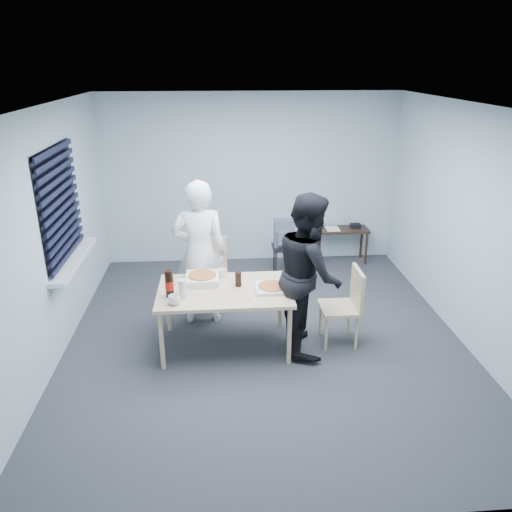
{
  "coord_description": "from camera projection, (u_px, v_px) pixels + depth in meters",
  "views": [
    {
      "loc": [
        -0.49,
        -5.03,
        3.02
      ],
      "look_at": [
        -0.1,
        0.1,
        0.99
      ],
      "focal_mm": 35.0,
      "sensor_mm": 36.0,
      "label": 1
    }
  ],
  "objects": [
    {
      "name": "room",
      "position": [
        64.0,
        213.0,
        5.49
      ],
      "size": [
        5.0,
        5.0,
        5.0
      ],
      "color": "#2B2A2F",
      "rests_on": "ground"
    },
    {
      "name": "dining_table",
      "position": [
        225.0,
        294.0,
        5.42
      ],
      "size": [
        1.44,
        0.91,
        0.7
      ],
      "color": "beige",
      "rests_on": "ground"
    },
    {
      "name": "chair_far",
      "position": [
        211.0,
        267.0,
        6.47
      ],
      "size": [
        0.42,
        0.42,
        0.89
      ],
      "color": "beige",
      "rests_on": "ground"
    },
    {
      "name": "chair_right",
      "position": [
        347.0,
        301.0,
        5.55
      ],
      "size": [
        0.42,
        0.42,
        0.89
      ],
      "color": "beige",
      "rests_on": "ground"
    },
    {
      "name": "person_white",
      "position": [
        200.0,
        253.0,
        5.9
      ],
      "size": [
        0.65,
        0.42,
        1.77
      ],
      "primitive_type": "imported",
      "rotation": [
        0.0,
        0.0,
        3.14
      ],
      "color": "white",
      "rests_on": "ground"
    },
    {
      "name": "person_black",
      "position": [
        309.0,
        274.0,
        5.34
      ],
      "size": [
        0.47,
        0.86,
        1.77
      ],
      "primitive_type": "imported",
      "rotation": [
        0.0,
        0.0,
        1.57
      ],
      "color": "black",
      "rests_on": "ground"
    },
    {
      "name": "side_table",
      "position": [
        342.0,
        233.0,
        7.85
      ],
      "size": [
        0.82,
        0.37,
        0.55
      ],
      "color": "#36211A",
      "rests_on": "ground"
    },
    {
      "name": "stool",
      "position": [
        284.0,
        253.0,
        7.35
      ],
      "size": [
        0.34,
        0.34,
        0.47
      ],
      "color": "black",
      "rests_on": "ground"
    },
    {
      "name": "backpack",
      "position": [
        284.0,
        234.0,
        7.23
      ],
      "size": [
        0.29,
        0.22,
        0.41
      ],
      "rotation": [
        0.0,
        0.0,
        0.36
      ],
      "color": "slate",
      "rests_on": "stool"
    },
    {
      "name": "pizza_box_a",
      "position": [
        202.0,
        278.0,
        5.56
      ],
      "size": [
        0.37,
        0.37,
        0.09
      ],
      "rotation": [
        0.0,
        0.0,
        -0.06
      ],
      "color": "white",
      "rests_on": "dining_table"
    },
    {
      "name": "pizza_box_b",
      "position": [
        272.0,
        287.0,
        5.39
      ],
      "size": [
        0.35,
        0.35,
        0.05
      ],
      "rotation": [
        0.0,
        0.0,
        -0.29
      ],
      "color": "white",
      "rests_on": "dining_table"
    },
    {
      "name": "mug_a",
      "position": [
        174.0,
        300.0,
        5.05
      ],
      "size": [
        0.17,
        0.17,
        0.1
      ],
      "primitive_type": "imported",
      "rotation": [
        0.0,
        0.0,
        0.52
      ],
      "color": "white",
      "rests_on": "dining_table"
    },
    {
      "name": "mug_b",
      "position": [
        221.0,
        273.0,
        5.71
      ],
      "size": [
        0.1,
        0.1,
        0.09
      ],
      "primitive_type": "imported",
      "color": "white",
      "rests_on": "dining_table"
    },
    {
      "name": "cola_glass",
      "position": [
        238.0,
        279.0,
        5.45
      ],
      "size": [
        0.07,
        0.07,
        0.16
      ],
      "primitive_type": "cylinder",
      "rotation": [
        0.0,
        0.0,
        0.03
      ],
      "color": "black",
      "rests_on": "dining_table"
    },
    {
      "name": "soda_bottle",
      "position": [
        169.0,
        284.0,
        5.19
      ],
      "size": [
        0.09,
        0.09,
        0.29
      ],
      "rotation": [
        0.0,
        0.0,
        -0.39
      ],
      "color": "black",
      "rests_on": "dining_table"
    },
    {
      "name": "plastic_cups",
      "position": [
        183.0,
        289.0,
        5.19
      ],
      "size": [
        0.1,
        0.1,
        0.2
      ],
      "primitive_type": "cylinder",
      "rotation": [
        0.0,
        0.0,
        -0.27
      ],
      "color": "silver",
      "rests_on": "dining_table"
    },
    {
      "name": "rubber_band",
      "position": [
        249.0,
        300.0,
        5.15
      ],
      "size": [
        0.07,
        0.07,
        0.0
      ],
      "primitive_type": "torus",
      "rotation": [
        0.0,
        0.0,
        -0.43
      ],
      "color": "red",
      "rests_on": "dining_table"
    },
    {
      "name": "papers",
      "position": [
        333.0,
        229.0,
        7.81
      ],
      "size": [
        0.27,
        0.32,
        0.0
      ],
      "primitive_type": "cube",
      "rotation": [
        0.0,
        0.0,
        -0.25
      ],
      "color": "white",
      "rests_on": "side_table"
    },
    {
      "name": "black_box",
      "position": [
        355.0,
        226.0,
        7.85
      ],
      "size": [
        0.17,
        0.13,
        0.07
      ],
      "primitive_type": "cube",
      "rotation": [
        0.0,
        0.0,
        0.14
      ],
      "color": "black",
      "rests_on": "side_table"
    }
  ]
}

